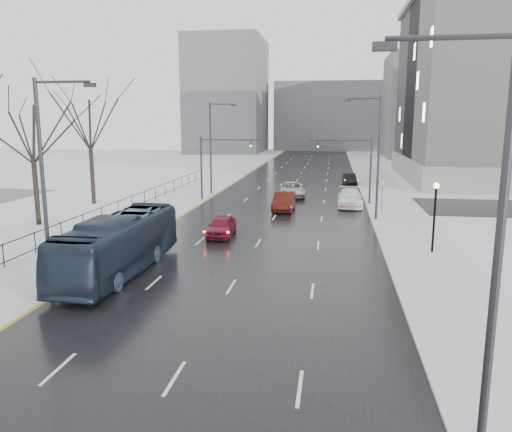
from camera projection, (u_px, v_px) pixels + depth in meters
The scene contains 25 objects.
road at pixel (293, 187), 61.53m from camera, with size 16.00×150.00×0.04m, color black.
cross_road at pixel (283, 202), 49.89m from camera, with size 130.00×10.00×0.04m, color black.
sidewalk_left at pixel (210, 185), 63.10m from camera, with size 5.00×150.00×0.16m, color silver.
sidewalk_right at pixel (380, 188), 59.94m from camera, with size 5.00×150.00×0.16m, color silver.
park_strip at pixel (139, 183), 64.53m from camera, with size 14.00×150.00×0.12m, color white.
tree_park_d at pixel (39, 226), 38.98m from camera, with size 8.75×8.75×12.50m, color black, non-canonical shape.
tree_park_e at pixel (94, 205), 48.75m from camera, with size 9.45×9.45×13.50m, color black, non-canonical shape.
iron_fence at pixel (69, 227), 34.21m from camera, with size 0.06×70.00×1.30m.
streetlight_r_near at pixel (488, 240), 10.73m from camera, with size 2.95×0.25×10.00m.
streetlight_r_mid at pixel (376, 152), 39.83m from camera, with size 2.95×0.25×10.00m.
streetlight_l_near at pixel (47, 176), 22.89m from camera, with size 2.95×0.25×10.00m.
streetlight_l_far at pixel (213, 144), 53.93m from camera, with size 2.95×0.25×10.00m.
lamppost_r_mid at pixel (435, 207), 30.21m from camera, with size 0.36×0.36×4.28m.
mast_signal_right at pixel (360, 163), 48.01m from camera, with size 6.10×0.33×6.50m.
mast_signal_left at pixel (212, 161), 50.21m from camera, with size 6.10×0.33×6.50m.
no_uturn_sign at pixel (383, 187), 44.19m from camera, with size 0.60×0.06×2.70m.
bldg_far_right at pixel (442, 106), 108.60m from camera, with size 24.00×20.00×22.00m, color slate.
bldg_far_left at pixel (227, 96), 125.25m from camera, with size 18.00×22.00×28.00m, color slate.
bldg_far_center at pixel (332, 117), 136.84m from camera, with size 30.00×18.00×18.00m, color slate.
bus at pixel (119, 244), 26.68m from camera, with size 2.63×11.22×3.13m, color #212D40.
sedan_center_near at pixel (222, 226), 35.25m from camera, with size 1.70×4.24×1.44m, color maroon.
sedan_right_near at pixel (284, 201), 45.22m from camera, with size 1.76×5.04×1.66m, color #3F0F0A.
sedan_right_cross at pixel (292, 189), 53.56m from camera, with size 2.57×5.56×1.55m, color #B3B3B7.
sedan_right_far at pixel (350, 198), 47.39m from camera, with size 2.30×5.67×1.64m, color white.
sedan_right_distant at pixel (349, 179), 63.75m from camera, with size 1.44×4.14×1.36m, color black.
Camera 1 is at (4.82, -1.08, 8.16)m, focal length 35.00 mm.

